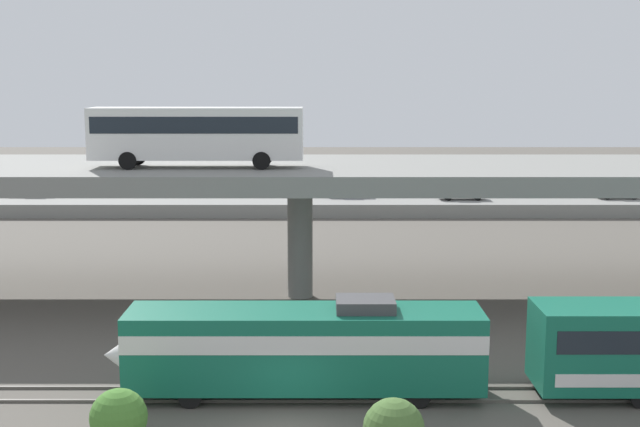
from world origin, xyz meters
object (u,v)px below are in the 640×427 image
at_px(parked_car_4, 462,192).
at_px(parked_car_6, 494,184).
at_px(train_locomotive, 288,345).
at_px(parked_car_0, 349,189).
at_px(transit_bus_on_overpass, 199,131).
at_px(parked_car_1, 620,191).
at_px(parked_car_3, 202,185).
at_px(parked_car_5, 335,185).
at_px(parked_car_2, 35,188).

distance_m(parked_car_4, parked_car_6, 7.44).
distance_m(train_locomotive, parked_car_0, 49.84).
height_order(train_locomotive, transit_bus_on_overpass, transit_bus_on_overpass).
distance_m(parked_car_1, parked_car_4, 15.70).
bearing_deg(parked_car_3, parked_car_5, -178.13).
bearing_deg(parked_car_4, transit_bus_on_overpass, -121.85).
bearing_deg(parked_car_1, parked_car_0, -2.46).
height_order(parked_car_4, parked_car_5, same).
relative_size(train_locomotive, parked_car_4, 3.40).
bearing_deg(parked_car_5, parked_car_6, -178.08).
xyz_separation_m(parked_car_3, parked_car_6, (30.58, 1.01, -0.00)).
distance_m(transit_bus_on_overpass, parked_car_6, 47.50).
distance_m(train_locomotive, transit_bus_on_overpass, 17.28).
bearing_deg(transit_bus_on_overpass, parked_car_6, 57.56).
xyz_separation_m(parked_car_0, parked_car_2, (-31.73, 0.63, 0.00)).
xyz_separation_m(parked_car_2, parked_car_4, (42.75, -2.52, -0.00)).
bearing_deg(parked_car_3, transit_bus_on_overpass, 98.08).
relative_size(transit_bus_on_overpass, parked_car_3, 2.65).
xyz_separation_m(parked_car_0, parked_car_6, (15.35, 4.16, -0.00)).
relative_size(parked_car_4, parked_car_5, 1.03).
relative_size(train_locomotive, parked_car_1, 3.61).
xyz_separation_m(transit_bus_on_overpass, parked_car_1, (36.47, 34.21, -8.02)).
bearing_deg(parked_car_0, parked_car_1, -2.46).
distance_m(parked_car_1, parked_car_6, 12.53).
xyz_separation_m(train_locomotive, parked_car_4, (15.20, 47.77, -0.12)).
bearing_deg(transit_bus_on_overpass, parked_car_0, 74.55).
relative_size(parked_car_1, parked_car_3, 0.96).
height_order(parked_car_0, parked_car_1, same).
bearing_deg(parked_car_1, train_locomotive, 57.53).
xyz_separation_m(parked_car_1, parked_car_5, (-28.03, 4.74, 0.00)).
bearing_deg(parked_car_5, transit_bus_on_overpass, 77.77).
bearing_deg(parked_car_4, parked_car_2, 176.63).
bearing_deg(parked_car_1, parked_car_3, -5.84).
relative_size(parked_car_3, parked_car_4, 0.99).
bearing_deg(transit_bus_on_overpass, parked_car_4, 58.15).
height_order(parked_car_2, parked_car_5, same).
distance_m(parked_car_0, parked_car_3, 15.56).
height_order(parked_car_1, parked_car_4, same).
xyz_separation_m(parked_car_0, parked_car_5, (-1.33, 3.60, -0.00)).
bearing_deg(parked_car_1, transit_bus_on_overpass, 43.17).
height_order(parked_car_5, parked_car_6, same).
height_order(parked_car_4, parked_car_6, same).
relative_size(transit_bus_on_overpass, parked_car_2, 2.65).
height_order(parked_car_0, parked_car_3, same).
relative_size(train_locomotive, parked_car_6, 3.86).
distance_m(parked_car_0, parked_car_1, 26.73).
xyz_separation_m(transit_bus_on_overpass, parked_car_6, (25.12, 39.51, -8.03)).
relative_size(parked_car_0, parked_car_1, 0.99).
relative_size(transit_bus_on_overpass, parked_car_0, 2.80).
relative_size(parked_car_1, parked_car_2, 0.96).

